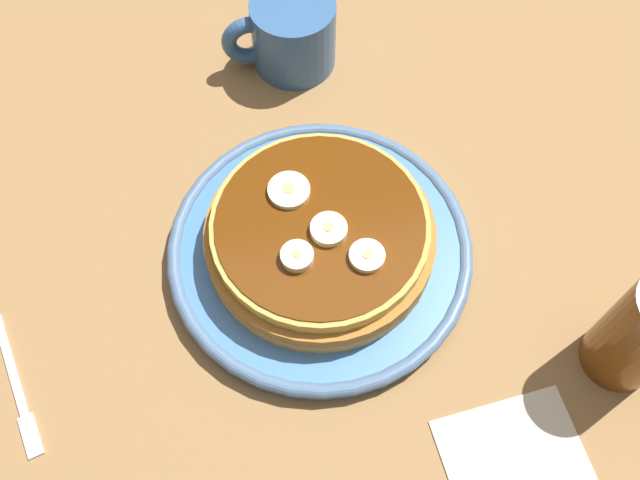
# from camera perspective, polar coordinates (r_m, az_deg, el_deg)

# --- Properties ---
(ground_plane) EXTENTS (1.40, 1.40, 0.03)m
(ground_plane) POSITION_cam_1_polar(r_m,az_deg,el_deg) (0.63, 0.00, -1.89)
(ground_plane) COLOR olive
(plate) EXTENTS (0.27, 0.27, 0.02)m
(plate) POSITION_cam_1_polar(r_m,az_deg,el_deg) (0.61, 0.00, -0.80)
(plate) COLOR #3F72B2
(plate) RESTS_ON ground_plane
(pancake_stack) EXTENTS (0.20, 0.20, 0.04)m
(pancake_stack) POSITION_cam_1_polar(r_m,az_deg,el_deg) (0.58, 0.34, 0.54)
(pancake_stack) COLOR #C48B43
(pancake_stack) RESTS_ON plate
(banana_slice_0) EXTENTS (0.03, 0.03, 0.01)m
(banana_slice_0) POSITION_cam_1_polar(r_m,az_deg,el_deg) (0.56, 0.73, 0.86)
(banana_slice_0) COLOR #F5EFB3
(banana_slice_0) RESTS_ON pancake_stack
(banana_slice_1) EXTENTS (0.03, 0.03, 0.01)m
(banana_slice_1) POSITION_cam_1_polar(r_m,az_deg,el_deg) (0.54, -1.92, -1.38)
(banana_slice_1) COLOR #F2E8B8
(banana_slice_1) RESTS_ON pancake_stack
(banana_slice_2) EXTENTS (0.03, 0.03, 0.01)m
(banana_slice_2) POSITION_cam_1_polar(r_m,az_deg,el_deg) (0.55, 3.91, -1.36)
(banana_slice_2) COLOR #EEEEBF
(banana_slice_2) RESTS_ON pancake_stack
(banana_slice_3) EXTENTS (0.04, 0.04, 0.01)m
(banana_slice_3) POSITION_cam_1_polar(r_m,az_deg,el_deg) (0.58, -2.59, 4.11)
(banana_slice_3) COLOR #EEF2B8
(banana_slice_3) RESTS_ON pancake_stack
(coffee_mug) EXTENTS (0.12, 0.08, 0.08)m
(coffee_mug) POSITION_cam_1_polar(r_m,az_deg,el_deg) (0.72, -2.50, 16.75)
(coffee_mug) COLOR #33598C
(coffee_mug) RESTS_ON ground_plane
(napkin) EXTENTS (0.12, 0.12, 0.00)m
(napkin) POSITION_cam_1_polar(r_m,az_deg,el_deg) (0.58, 16.28, -17.96)
(napkin) COLOR beige
(napkin) RESTS_ON ground_plane
(fork) EXTENTS (0.04, 0.13, 0.01)m
(fork) POSITION_cam_1_polar(r_m,az_deg,el_deg) (0.62, -23.78, -11.41)
(fork) COLOR silver
(fork) RESTS_ON ground_plane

